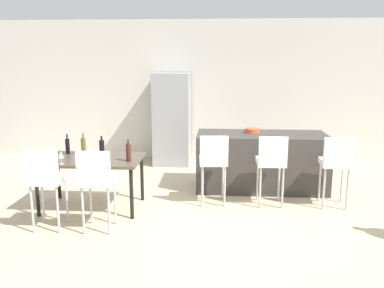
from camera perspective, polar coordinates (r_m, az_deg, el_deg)
name	(u,v)px	position (r m, az deg, el deg)	size (l,w,h in m)	color
ground_plane	(224,212)	(5.75, 4.54, -9.58)	(10.00, 10.00, 0.00)	#C6B28E
back_wall	(224,91)	(8.44, 4.52, 7.48)	(10.00, 0.12, 2.90)	beige
kitchen_island	(261,161)	(6.70, 9.78, -2.44)	(2.10, 0.88, 0.92)	#383330
bar_chair_left	(214,159)	(5.81, 3.09, -2.09)	(0.43, 0.43, 1.05)	white
bar_chair_middle	(271,160)	(5.86, 11.25, -2.19)	(0.41, 0.41, 1.05)	white
bar_chair_right	(336,161)	(6.05, 19.83, -2.24)	(0.42, 0.42, 1.05)	white
dining_table	(91,163)	(5.86, -14.15, -2.59)	(1.42, 0.85, 0.74)	#4C4238
dining_chair_near	(46,177)	(5.25, -20.11, -4.37)	(0.41, 0.41, 1.05)	white
dining_chair_far	(97,178)	(5.03, -13.43, -4.67)	(0.41, 0.41, 1.05)	white
wine_bottle_far	(102,148)	(5.83, -12.70, -0.62)	(0.07, 0.07, 0.31)	black
wine_bottle_corner	(84,146)	(6.02, -15.18, -0.32)	(0.07, 0.07, 0.33)	brown
wine_bottle_left	(128,152)	(5.54, -9.03, -1.16)	(0.07, 0.07, 0.31)	#471E19
wine_bottle_near	(68,146)	(6.17, -17.30, -0.27)	(0.06, 0.06, 0.30)	black
wine_glass_middle	(61,155)	(5.60, -18.16, -1.48)	(0.07, 0.07, 0.17)	silver
wine_glass_right	(98,153)	(5.56, -13.17, -1.30)	(0.07, 0.07, 0.17)	silver
refrigerator	(172,119)	(8.12, -2.86, 3.56)	(0.72, 0.68, 1.84)	#939699
fruit_bowl	(252,130)	(6.70, 8.59, 1.93)	(0.25, 0.25, 0.07)	#C6512D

